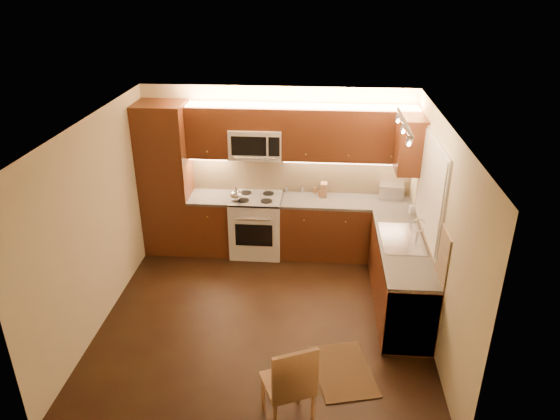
# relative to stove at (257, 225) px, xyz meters

# --- Properties ---
(floor) EXTENTS (4.00, 4.00, 0.01)m
(floor) POSITION_rel_stove_xyz_m (0.30, -1.68, -0.46)
(floor) COLOR black
(floor) RESTS_ON ground
(ceiling) EXTENTS (4.00, 4.00, 0.01)m
(ceiling) POSITION_rel_stove_xyz_m (0.30, -1.68, 2.04)
(ceiling) COLOR beige
(ceiling) RESTS_ON ground
(wall_back) EXTENTS (4.00, 0.01, 2.50)m
(wall_back) POSITION_rel_stove_xyz_m (0.30, 0.32, 0.79)
(wall_back) COLOR #C5B890
(wall_back) RESTS_ON ground
(wall_front) EXTENTS (4.00, 0.01, 2.50)m
(wall_front) POSITION_rel_stove_xyz_m (0.30, -3.67, 0.79)
(wall_front) COLOR #C5B890
(wall_front) RESTS_ON ground
(wall_left) EXTENTS (0.01, 4.00, 2.50)m
(wall_left) POSITION_rel_stove_xyz_m (-1.70, -1.68, 0.79)
(wall_left) COLOR #C5B890
(wall_left) RESTS_ON ground
(wall_right) EXTENTS (0.01, 4.00, 2.50)m
(wall_right) POSITION_rel_stove_xyz_m (2.30, -1.68, 0.79)
(wall_right) COLOR #C5B890
(wall_right) RESTS_ON ground
(pantry) EXTENTS (0.70, 0.60, 2.30)m
(pantry) POSITION_rel_stove_xyz_m (-1.35, 0.02, 0.69)
(pantry) COLOR #491D0F
(pantry) RESTS_ON floor
(base_cab_back_left) EXTENTS (0.62, 0.60, 0.86)m
(base_cab_back_left) POSITION_rel_stove_xyz_m (-0.69, 0.02, -0.03)
(base_cab_back_left) COLOR #491D0F
(base_cab_back_left) RESTS_ON floor
(counter_back_left) EXTENTS (0.62, 0.60, 0.04)m
(counter_back_left) POSITION_rel_stove_xyz_m (-0.69, 0.02, 0.42)
(counter_back_left) COLOR #363331
(counter_back_left) RESTS_ON base_cab_back_left
(base_cab_back_right) EXTENTS (1.92, 0.60, 0.86)m
(base_cab_back_right) POSITION_rel_stove_xyz_m (1.34, 0.02, -0.03)
(base_cab_back_right) COLOR #491D0F
(base_cab_back_right) RESTS_ON floor
(counter_back_right) EXTENTS (1.92, 0.60, 0.04)m
(counter_back_right) POSITION_rel_stove_xyz_m (1.34, 0.02, 0.42)
(counter_back_right) COLOR #363331
(counter_back_right) RESTS_ON base_cab_back_right
(base_cab_right) EXTENTS (0.60, 2.00, 0.86)m
(base_cab_right) POSITION_rel_stove_xyz_m (2.00, -1.28, -0.03)
(base_cab_right) COLOR #491D0F
(base_cab_right) RESTS_ON floor
(counter_right) EXTENTS (0.60, 2.00, 0.04)m
(counter_right) POSITION_rel_stove_xyz_m (2.00, -1.28, 0.42)
(counter_right) COLOR #363331
(counter_right) RESTS_ON base_cab_right
(dishwasher) EXTENTS (0.58, 0.60, 0.84)m
(dishwasher) POSITION_rel_stove_xyz_m (2.00, -1.98, -0.03)
(dishwasher) COLOR silver
(dishwasher) RESTS_ON floor
(backsplash_back) EXTENTS (3.30, 0.02, 0.60)m
(backsplash_back) POSITION_rel_stove_xyz_m (0.65, 0.31, 0.74)
(backsplash_back) COLOR tan
(backsplash_back) RESTS_ON wall_back
(backsplash_right) EXTENTS (0.02, 2.00, 0.60)m
(backsplash_right) POSITION_rel_stove_xyz_m (2.29, -1.28, 0.74)
(backsplash_right) COLOR tan
(backsplash_right) RESTS_ON wall_right
(upper_cab_back_left) EXTENTS (0.62, 0.35, 0.75)m
(upper_cab_back_left) POSITION_rel_stove_xyz_m (-0.69, 0.15, 1.42)
(upper_cab_back_left) COLOR #491D0F
(upper_cab_back_left) RESTS_ON wall_back
(upper_cab_back_right) EXTENTS (1.92, 0.35, 0.75)m
(upper_cab_back_right) POSITION_rel_stove_xyz_m (1.34, 0.15, 1.42)
(upper_cab_back_right) COLOR #491D0F
(upper_cab_back_right) RESTS_ON wall_back
(upper_cab_bridge) EXTENTS (0.76, 0.35, 0.31)m
(upper_cab_bridge) POSITION_rel_stove_xyz_m (0.00, 0.15, 1.63)
(upper_cab_bridge) COLOR #491D0F
(upper_cab_bridge) RESTS_ON wall_back
(upper_cab_right_corner) EXTENTS (0.35, 0.50, 0.75)m
(upper_cab_right_corner) POSITION_rel_stove_xyz_m (2.12, -0.28, 1.42)
(upper_cab_right_corner) COLOR #491D0F
(upper_cab_right_corner) RESTS_ON wall_right
(stove) EXTENTS (0.76, 0.65, 0.92)m
(stove) POSITION_rel_stove_xyz_m (0.00, 0.00, 0.00)
(stove) COLOR silver
(stove) RESTS_ON floor
(microwave) EXTENTS (0.76, 0.38, 0.44)m
(microwave) POSITION_rel_stove_xyz_m (0.00, 0.14, 1.26)
(microwave) COLOR silver
(microwave) RESTS_ON wall_back
(window_frame) EXTENTS (0.03, 1.44, 1.24)m
(window_frame) POSITION_rel_stove_xyz_m (2.29, -1.12, 1.14)
(window_frame) COLOR silver
(window_frame) RESTS_ON wall_right
(window_blinds) EXTENTS (0.02, 1.36, 1.16)m
(window_blinds) POSITION_rel_stove_xyz_m (2.27, -1.12, 1.14)
(window_blinds) COLOR silver
(window_blinds) RESTS_ON wall_right
(sink) EXTENTS (0.52, 0.86, 0.15)m
(sink) POSITION_rel_stove_xyz_m (2.00, -1.12, 0.52)
(sink) COLOR silver
(sink) RESTS_ON counter_right
(faucet) EXTENTS (0.20, 0.04, 0.30)m
(faucet) POSITION_rel_stove_xyz_m (2.18, -1.12, 0.59)
(faucet) COLOR silver
(faucet) RESTS_ON counter_right
(track_light_bar) EXTENTS (0.04, 1.20, 0.03)m
(track_light_bar) POSITION_rel_stove_xyz_m (1.85, -1.27, 2.00)
(track_light_bar) COLOR silver
(track_light_bar) RESTS_ON ceiling
(kettle) EXTENTS (0.23, 0.23, 0.22)m
(kettle) POSITION_rel_stove_xyz_m (-0.27, -0.15, 0.57)
(kettle) COLOR silver
(kettle) RESTS_ON stove
(toaster_oven) EXTENTS (0.38, 0.30, 0.21)m
(toaster_oven) POSITION_rel_stove_xyz_m (2.00, 0.20, 0.55)
(toaster_oven) COLOR silver
(toaster_oven) RESTS_ON counter_back_right
(knife_block) EXTENTS (0.10, 0.16, 0.21)m
(knife_block) POSITION_rel_stove_xyz_m (1.00, 0.17, 0.55)
(knife_block) COLOR #905F41
(knife_block) RESTS_ON counter_back_right
(spice_jar_a) EXTENTS (0.05, 0.05, 0.09)m
(spice_jar_a) POSITION_rel_stove_xyz_m (0.44, 0.26, 0.48)
(spice_jar_a) COLOR silver
(spice_jar_a) RESTS_ON counter_back_right
(spice_jar_b) EXTENTS (0.05, 0.05, 0.09)m
(spice_jar_b) POSITION_rel_stove_xyz_m (0.87, 0.26, 0.49)
(spice_jar_b) COLOR brown
(spice_jar_b) RESTS_ON counter_back_right
(spice_jar_c) EXTENTS (0.04, 0.04, 0.10)m
(spice_jar_c) POSITION_rel_stove_xyz_m (0.68, 0.26, 0.49)
(spice_jar_c) COLOR silver
(spice_jar_c) RESTS_ON counter_back_right
(spice_jar_d) EXTENTS (0.05, 0.05, 0.09)m
(spice_jar_d) POSITION_rel_stove_xyz_m (0.95, 0.14, 0.48)
(spice_jar_d) COLOR #A65D31
(spice_jar_d) RESTS_ON counter_back_right
(soap_bottle) EXTENTS (0.09, 0.09, 0.17)m
(soap_bottle) POSITION_rel_stove_xyz_m (2.24, -0.34, 0.52)
(soap_bottle) COLOR white
(soap_bottle) RESTS_ON counter_right
(rug) EXTENTS (0.79, 1.01, 0.01)m
(rug) POSITION_rel_stove_xyz_m (1.26, -2.58, -0.45)
(rug) COLOR black
(rug) RESTS_ON floor
(dining_chair) EXTENTS (0.57, 0.57, 0.99)m
(dining_chair) POSITION_rel_stove_xyz_m (0.70, -3.30, 0.03)
(dining_chair) COLOR #905F41
(dining_chair) RESTS_ON floor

